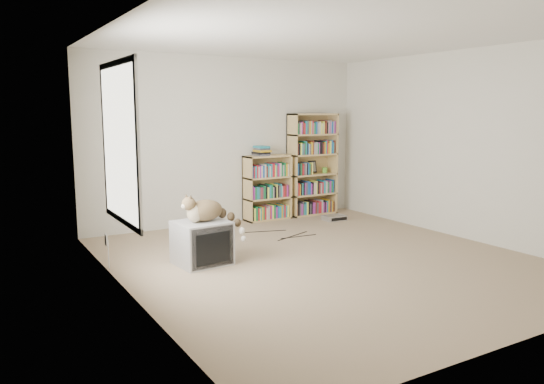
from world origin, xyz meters
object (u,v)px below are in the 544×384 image
cat (210,213)px  bookcase_short (267,190)px  crt_tv (202,243)px  bookcase_tall (312,167)px  dvd_player (334,218)px

cat → bookcase_short: 2.52m
crt_tv → bookcase_tall: (2.72, 1.77, 0.55)m
bookcase_tall → dvd_player: bookcase_tall is taller
cat → dvd_player: cat is taller
bookcase_tall → bookcase_short: (-0.86, -0.00, -0.32)m
crt_tv → cat: 0.35m
cat → bookcase_short: size_ratio=0.69×
crt_tv → bookcase_short: size_ratio=0.59×
cat → crt_tv: bearing=154.0°
dvd_player → crt_tv: bearing=-154.6°
cat → dvd_player: (2.64, 1.19, -0.54)m
dvd_player → cat: bearing=-153.4°
dvd_player → bookcase_short: bearing=147.7°
bookcase_short → dvd_player: size_ratio=3.01×
cat → bookcase_tall: bearing=23.5°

